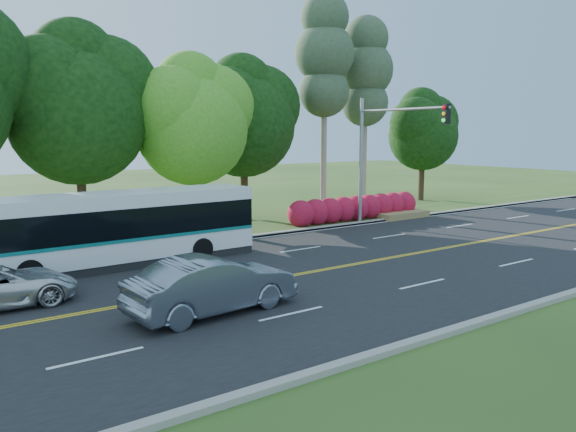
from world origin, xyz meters
TOP-DOWN VIEW (x-y plane):
  - ground at (0.00, 0.00)m, footprint 120.00×120.00m
  - road at (0.00, 0.00)m, footprint 60.00×14.00m
  - curb_north at (0.00, 7.15)m, footprint 60.00×0.30m
  - curb_south at (0.00, -7.15)m, footprint 60.00×0.30m
  - grass_verge at (0.00, 9.00)m, footprint 60.00×4.00m
  - lane_markings at (-0.09, 0.00)m, footprint 57.60×13.82m
  - tree_row at (-5.15, 12.13)m, footprint 44.70×9.10m
  - bougainvillea_hedge at (7.18, 8.15)m, footprint 9.50×2.25m
  - traffic_signal at (6.49, 5.40)m, footprint 0.42×6.10m
  - transit_bus at (-8.06, 5.17)m, footprint 10.89×2.62m
  - sedan at (-7.78, -2.11)m, footprint 5.11×2.17m

SIDE VIEW (x-z plane):
  - ground at x=0.00m, z-range 0.00..0.00m
  - road at x=0.00m, z-range 0.00..0.02m
  - lane_markings at x=-0.09m, z-range 0.02..0.02m
  - grass_verge at x=0.00m, z-range 0.00..0.10m
  - curb_north at x=0.00m, z-range 0.00..0.15m
  - curb_south at x=0.00m, z-range 0.00..0.15m
  - bougainvillea_hedge at x=7.18m, z-range -0.03..1.47m
  - sedan at x=-7.78m, z-range 0.02..1.66m
  - transit_bus at x=-8.06m, z-range 0.01..2.84m
  - traffic_signal at x=6.49m, z-range 1.17..8.17m
  - tree_row at x=-5.15m, z-range -0.19..13.65m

